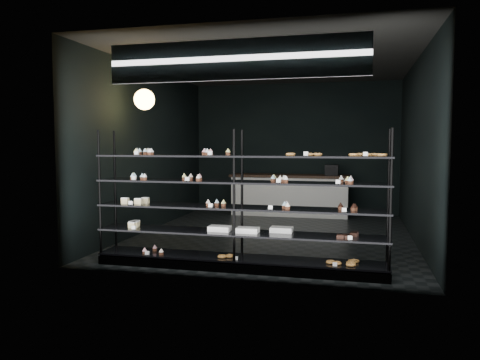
{
  "coord_description": "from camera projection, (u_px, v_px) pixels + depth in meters",
  "views": [
    {
      "loc": [
        1.48,
        -8.58,
        1.72
      ],
      "look_at": [
        -0.18,
        -1.9,
        1.18
      ],
      "focal_mm": 35.0,
      "sensor_mm": 36.0,
      "label": 1
    }
  ],
  "objects": [
    {
      "name": "signage",
      "position": [
        234.0,
        60.0,
        5.75
      ],
      "size": [
        3.3,
        0.05,
        0.5
      ],
      "color": "#0D1741",
      "rests_on": "room"
    },
    {
      "name": "service_counter",
      "position": [
        290.0,
        195.0,
        11.18
      ],
      "size": [
        2.85,
        0.65,
        1.23
      ],
      "color": "silver",
      "rests_on": "room"
    },
    {
      "name": "room",
      "position": [
        274.0,
        150.0,
        8.67
      ],
      "size": [
        5.01,
        6.01,
        3.2
      ],
      "color": "black",
      "rests_on": "ground"
    },
    {
      "name": "display_shelf",
      "position": [
        236.0,
        223.0,
        6.4
      ],
      "size": [
        4.0,
        0.5,
        1.91
      ],
      "color": "black",
      "rests_on": "room"
    },
    {
      "name": "pendant_lamp",
      "position": [
        144.0,
        99.0,
        7.75
      ],
      "size": [
        0.34,
        0.34,
        0.9
      ],
      "color": "black",
      "rests_on": "room"
    }
  ]
}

